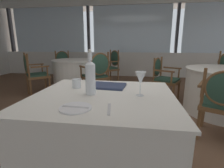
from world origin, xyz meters
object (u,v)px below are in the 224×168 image
object	(u,v)px
dining_chair_0_0	(223,100)
dining_chair_0_3	(163,76)
dining_chair_1_2	(111,64)
water_tumbler	(77,83)
dining_chair_1_1	(97,72)
water_bottle	(90,76)
wine_glass	(141,79)
side_plate	(75,108)
dining_chair_1_3	(64,64)
menu_book	(108,86)
dining_chair_1_0	(33,71)

from	to	relation	value
dining_chair_0_0	dining_chair_0_3	size ratio (longest dim) A/B	1.00
dining_chair_0_0	dining_chair_1_2	world-z (taller)	dining_chair_1_2
water_tumbler	dining_chair_1_1	bearing A→B (deg)	97.29
water_bottle	wine_glass	xyz separation A→B (m)	(0.40, 0.01, -0.01)
side_plate	dining_chair_1_2	distance (m)	3.90
dining_chair_0_3	dining_chair_1_3	bearing A→B (deg)	179.37
water_tumbler	menu_book	world-z (taller)	water_tumbler
water_tumbler	dining_chair_1_3	size ratio (longest dim) A/B	0.09
wine_glass	dining_chair_0_3	size ratio (longest dim) A/B	0.22
water_tumbler	menu_book	xyz separation A→B (m)	(0.28, 0.08, -0.03)
side_plate	dining_chair_1_1	distance (m)	2.43
wine_glass	dining_chair_0_3	world-z (taller)	wine_glass
water_bottle	dining_chair_0_3	size ratio (longest dim) A/B	0.41
dining_chair_0_3	dining_chair_0_0	bearing A→B (deg)	-45.01
menu_book	dining_chair_1_0	world-z (taller)	dining_chair_1_0
dining_chair_1_2	dining_chair_1_3	bearing A→B (deg)	-44.83
menu_book	wine_glass	bearing A→B (deg)	-33.47
dining_chair_0_0	dining_chair_1_1	xyz separation A→B (m)	(-1.79, 1.34, 0.06)
side_plate	dining_chair_1_0	bearing A→B (deg)	127.67
dining_chair_1_1	dining_chair_1_3	xyz separation A→B (m)	(-1.41, 1.56, -0.03)
water_bottle	dining_chair_1_1	xyz separation A→B (m)	(-0.43, 2.07, -0.32)
dining_chair_1_1	dining_chair_1_3	world-z (taller)	dining_chair_1_1
dining_chair_0_0	dining_chair_1_3	world-z (taller)	dining_chair_1_3
water_bottle	dining_chair_1_0	world-z (taller)	water_bottle
dining_chair_0_3	water_tumbler	bearing A→B (deg)	-91.51
water_bottle	dining_chair_1_0	distance (m)	2.89
wine_glass	dining_chair_1_1	xyz separation A→B (m)	(-0.82, 2.05, -0.31)
dining_chair_1_1	side_plate	bearing A→B (deg)	147.55
water_tumbler	dining_chair_1_0	bearing A→B (deg)	131.40
dining_chair_1_0	dining_chair_1_3	xyz separation A→B (m)	(0.07, 1.49, -0.01)
side_plate	wine_glass	bearing A→B (deg)	38.95
side_plate	dining_chair_1_3	xyz separation A→B (m)	(-1.82, 3.94, -0.21)
dining_chair_0_0	water_tumbler	bearing A→B (deg)	136.89
water_tumbler	dining_chair_0_0	xyz separation A→B (m)	(1.55, 0.55, -0.28)
side_plate	dining_chair_0_0	world-z (taller)	dining_chair_0_0
dining_chair_1_1	dining_chair_1_0	bearing A→B (deg)	44.95
dining_chair_0_3	dining_chair_1_2	distance (m)	1.88
wine_glass	dining_chair_1_1	bearing A→B (deg)	111.81
side_plate	wine_glass	world-z (taller)	wine_glass
wine_glass	dining_chair_0_3	bearing A→B (deg)	76.52
water_bottle	dining_chair_1_2	size ratio (longest dim) A/B	0.37
water_bottle	water_tumbler	size ratio (longest dim) A/B	4.29
dining_chair_1_1	dining_chair_1_3	bearing A→B (deg)	0.00
water_bottle	dining_chair_1_3	distance (m)	4.08
dining_chair_0_0	dining_chair_1_2	size ratio (longest dim) A/B	0.91
side_plate	dining_chair_1_3	distance (m)	4.35
dining_chair_0_0	dining_chair_1_2	bearing A→B (deg)	58.64
menu_book	dining_chair_1_2	xyz separation A→B (m)	(-0.45, 3.30, -0.20)
side_plate	dining_chair_0_3	distance (m)	2.66
menu_book	dining_chair_1_1	size ratio (longest dim) A/B	0.33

